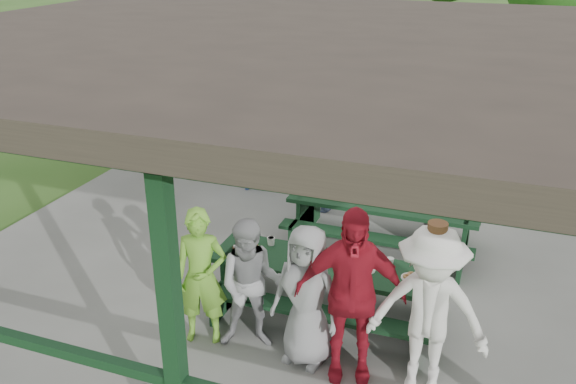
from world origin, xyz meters
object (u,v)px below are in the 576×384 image
at_px(contestant_white_fedora, 429,313).
at_px(contestant_grey_mid, 307,296).
at_px(farm_trailer, 306,84).
at_px(spectator_grey, 438,187).
at_px(picnic_table_near, 325,282).
at_px(contestant_green, 201,277).
at_px(picnic_table_far, 382,219).
at_px(spectator_lblue, 315,166).
at_px(spectator_blue, 255,142).
at_px(contestant_grey_left, 252,285).
at_px(contestant_red, 350,295).
at_px(pickup_truck, 546,100).

bearing_deg(contestant_white_fedora, contestant_grey_mid, 177.19).
bearing_deg(farm_trailer, spectator_grey, -79.37).
relative_size(picnic_table_near, contestant_green, 1.68).
xyz_separation_m(picnic_table_far, contestant_green, (-1.46, -2.90, 0.34)).
bearing_deg(spectator_lblue, spectator_grey, 171.00).
bearing_deg(contestant_grey_mid, spectator_blue, 128.84).
bearing_deg(contestant_grey_left, contestant_grey_mid, -22.01).
bearing_deg(contestant_green, picnic_table_far, 46.33).
relative_size(picnic_table_near, picnic_table_far, 1.00).
relative_size(picnic_table_near, farm_trailer, 0.76).
relative_size(spectator_grey, farm_trailer, 0.41).
distance_m(spectator_lblue, farm_trailer, 7.06).
bearing_deg(contestant_grey_left, contestant_red, -23.65).
relative_size(picnic_table_far, spectator_blue, 1.53).
relative_size(picnic_table_far, spectator_lblue, 1.78).
bearing_deg(contestant_grey_left, contestant_white_fedora, -21.21).
bearing_deg(picnic_table_far, contestant_green, -116.64).
bearing_deg(contestant_grey_mid, contestant_white_fedora, 7.08).
height_order(picnic_table_near, spectator_lblue, spectator_lblue).
relative_size(contestant_white_fedora, spectator_blue, 1.06).
bearing_deg(farm_trailer, picnic_table_far, -86.35).
height_order(spectator_lblue, pickup_truck, spectator_lblue).
bearing_deg(pickup_truck, farm_trailer, 86.92).
distance_m(pickup_truck, farm_trailer, 6.17).
height_order(contestant_green, contestant_grey_mid, contestant_green).
distance_m(contestant_green, contestant_grey_left, 0.58).
relative_size(spectator_lblue, farm_trailer, 0.43).
relative_size(picnic_table_near, contestant_white_fedora, 1.44).
relative_size(contestant_grey_mid, contestant_white_fedora, 0.85).
distance_m(contestant_green, spectator_blue, 4.51).
xyz_separation_m(contestant_green, contestant_grey_mid, (1.23, 0.05, -0.01)).
distance_m(picnic_table_far, contestant_white_fedora, 3.12).
bearing_deg(picnic_table_far, contestant_red, -84.82).
bearing_deg(spectator_grey, spectator_lblue, 18.40).
bearing_deg(spectator_grey, contestant_grey_mid, 98.51).
height_order(contestant_red, farm_trailer, contestant_red).
bearing_deg(contestant_grey_mid, picnic_table_near, 102.46).
bearing_deg(contestant_red, contestant_white_fedora, -14.29).
relative_size(contestant_grey_mid, pickup_truck, 0.32).
relative_size(contestant_green, spectator_grey, 1.09).
distance_m(picnic_table_far, spectator_lblue, 1.71).
distance_m(spectator_blue, spectator_grey, 3.39).
bearing_deg(picnic_table_near, spectator_blue, 124.76).
bearing_deg(contestant_grey_mid, contestant_red, 2.06).
bearing_deg(contestant_grey_left, farm_trailer, 86.88).
bearing_deg(contestant_grey_left, pickup_truck, 54.06).
bearing_deg(spectator_lblue, picnic_table_far, 138.69).
bearing_deg(contestant_white_fedora, contestant_grey_left, 176.78).
distance_m(picnic_table_near, contestant_green, 1.53).
distance_m(picnic_table_far, spectator_grey, 1.12).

